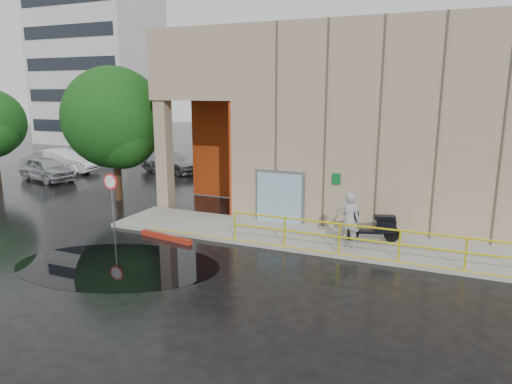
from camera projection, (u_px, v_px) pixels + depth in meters
ground at (205, 277)px, 13.53m from camera, size 120.00×120.00×0.00m
sidewalk at (367, 245)px, 16.05m from camera, size 20.00×3.00×0.15m
building at (420, 118)px, 20.58m from camera, size 20.00×10.17×8.00m
guardrail at (369, 241)px, 14.61m from camera, size 9.56×0.06×1.03m
distant_building at (99, 71)px, 47.69m from camera, size 12.00×8.08×15.00m
person at (349, 220)px, 15.44m from camera, size 0.72×0.48×1.93m
scooter at (373, 217)px, 16.13m from camera, size 2.01×1.11×1.52m
stop_sign at (111, 188)px, 17.93m from camera, size 0.68×0.10×2.26m
red_curb at (166, 237)px, 16.90m from camera, size 2.40×0.58×0.18m
puddle at (117, 265)px, 14.41m from camera, size 7.36×5.52×0.01m
car_a at (47, 169)px, 27.96m from camera, size 4.60×2.80×1.46m
car_b at (60, 161)px, 30.62m from camera, size 5.10×2.60×1.60m
car_c at (171, 162)px, 30.95m from camera, size 5.00×2.83×1.37m
tree_near at (116, 122)px, 22.15m from camera, size 4.93×4.93×6.60m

